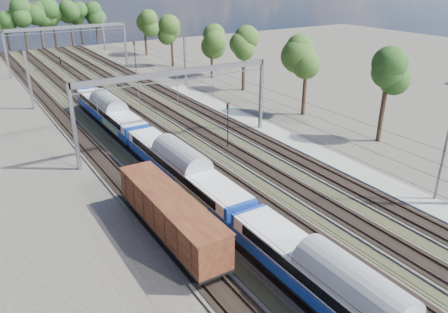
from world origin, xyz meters
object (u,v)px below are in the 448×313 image
emu_train (184,166)px  lamp_post (447,137)px  freight_boxcar (170,214)px  signal_far (135,53)px  signal_near (228,120)px  worker (60,61)px

emu_train → lamp_post: lamp_post is taller
freight_boxcar → signal_far: signal_far is taller
freight_boxcar → lamp_post: lamp_post is taller
signal_near → signal_far: 44.98m
emu_train → freight_boxcar: (-4.50, -6.51, -0.38)m
worker → signal_far: 18.90m
emu_train → signal_far: signal_far is taller
emu_train → signal_far: size_ratio=10.38×
lamp_post → freight_boxcar: bearing=163.1°
worker → lamp_post: bearing=-175.7°
freight_boxcar → signal_near: (13.60, 13.31, 1.24)m
emu_train → worker: (4.08, 66.13, -1.59)m
emu_train → signal_far: (15.46, 51.32, 1.25)m
worker → signal_near: (5.02, -59.34, 2.45)m
emu_train → lamp_post: bearing=-37.6°
worker → lamp_post: size_ratio=0.17×
freight_boxcar → signal_far: size_ratio=2.28×
freight_boxcar → signal_far: (19.97, 57.83, 1.63)m
worker → lamp_post: lamp_post is taller
emu_train → signal_near: signal_near is taller
signal_far → freight_boxcar: bearing=-127.9°
freight_boxcar → signal_near: size_ratio=2.55×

